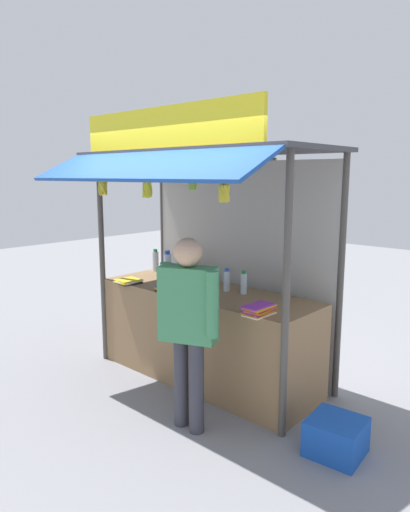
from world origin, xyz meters
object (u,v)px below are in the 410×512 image
(water_bottle_right, at_px, (177,267))
(plastic_crate, at_px, (336,437))
(water_bottle_front_left, at_px, (244,283))
(magazine_stack_mid_left, at_px, (259,310))
(water_bottle_back_right, at_px, (167,265))
(vendor_person, at_px, (188,317))
(banana_bunch_inner_left, at_px, (103,187))
(banana_bunch_rightmost, at_px, (192,183))
(water_bottle_left, at_px, (227,280))
(banana_bunch_inner_right, at_px, (224,193))
(magazine_stack_back_left, at_px, (171,289))
(water_bottle_center, at_px, (155,261))
(magazine_stack_far_right, at_px, (128,281))
(water_bottle_far_left, at_px, (193,269))
(banana_bunch_leftmost, at_px, (147,189))

(water_bottle_right, height_order, plastic_crate, water_bottle_right)
(water_bottle_front_left, bearing_deg, magazine_stack_mid_left, -41.93)
(water_bottle_back_right, height_order, vendor_person, vendor_person)
(banana_bunch_inner_left, bearing_deg, water_bottle_back_right, 63.64)
(water_bottle_front_left, relative_size, plastic_crate, 0.58)
(banana_bunch_rightmost, xyz_separation_m, vendor_person, (0.26, -0.32, -1.05))
(water_bottle_left, xyz_separation_m, vendor_person, (0.37, -0.93, -0.08))
(water_bottle_right, distance_m, banana_bunch_inner_right, 1.64)
(magazine_stack_back_left, bearing_deg, water_bottle_center, 146.87)
(magazine_stack_far_right, xyz_separation_m, banana_bunch_inner_left, (-0.17, -0.16, 1.00))
(water_bottle_back_right, bearing_deg, magazine_stack_mid_left, -15.41)
(water_bottle_left, height_order, water_bottle_far_left, water_bottle_far_left)
(magazine_stack_far_right, bearing_deg, banana_bunch_rightmost, -8.16)
(water_bottle_front_left, xyz_separation_m, water_bottle_left, (-0.19, -0.03, 0.00))
(banana_bunch_rightmost, distance_m, banana_bunch_inner_left, 1.28)
(water_bottle_left, bearing_deg, plastic_crate, -17.09)
(water_bottle_right, relative_size, plastic_crate, 0.74)
(water_bottle_far_left, xyz_separation_m, plastic_crate, (2.04, -0.58, -0.92))
(water_bottle_left, relative_size, plastic_crate, 0.59)
(magazine_stack_back_left, height_order, plastic_crate, magazine_stack_back_left)
(water_bottle_back_right, xyz_separation_m, magazine_stack_back_left, (0.46, -0.38, -0.12))
(water_bottle_far_left, distance_m, magazine_stack_back_left, 0.57)
(water_bottle_center, relative_size, banana_bunch_rightmost, 1.15)
(water_bottle_center, bearing_deg, water_bottle_far_left, -3.95)
(banana_bunch_leftmost, bearing_deg, magazine_stack_far_right, 163.12)
(water_bottle_back_right, distance_m, water_bottle_front_left, 1.06)
(water_bottle_far_left, distance_m, plastic_crate, 2.31)
(water_bottle_back_right, relative_size, water_bottle_far_left, 1.27)
(banana_bunch_inner_right, bearing_deg, water_bottle_far_left, 144.75)
(water_bottle_right, height_order, banana_bunch_inner_right, banana_bunch_inner_right)
(water_bottle_far_left, height_order, banana_bunch_rightmost, banana_bunch_rightmost)
(banana_bunch_leftmost, bearing_deg, water_bottle_right, 113.38)
(water_bottle_left, bearing_deg, magazine_stack_far_right, -155.65)
(banana_bunch_rightmost, bearing_deg, magazine_stack_far_right, 171.84)
(magazine_stack_mid_left, relative_size, banana_bunch_rightmost, 1.34)
(banana_bunch_rightmost, bearing_deg, plastic_crate, 7.04)
(water_bottle_left, xyz_separation_m, water_bottle_far_left, (-0.59, 0.14, 0.01))
(water_bottle_right, xyz_separation_m, water_bottle_far_left, (0.16, 0.09, -0.02))
(banana_bunch_inner_left, bearing_deg, magazine_stack_back_left, 16.53)
(magazine_stack_mid_left, xyz_separation_m, banana_bunch_leftmost, (-1.18, -0.18, 0.98))
(water_bottle_left, relative_size, banana_bunch_rightmost, 0.99)
(water_bottle_back_right, relative_size, banana_bunch_leftmost, 1.00)
(water_bottle_right, distance_m, vendor_person, 1.50)
(water_bottle_left, distance_m, banana_bunch_inner_left, 1.60)
(banana_bunch_inner_right, bearing_deg, water_bottle_center, 155.39)
(water_bottle_right, relative_size, magazine_stack_far_right, 1.15)
(magazine_stack_mid_left, height_order, magazine_stack_back_left, magazine_stack_mid_left)
(banana_bunch_leftmost, xyz_separation_m, vendor_person, (0.85, -0.32, -0.99))
(water_bottle_front_left, xyz_separation_m, water_bottle_right, (-0.95, 0.02, 0.03))
(banana_bunch_inner_left, distance_m, plastic_crate, 3.19)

